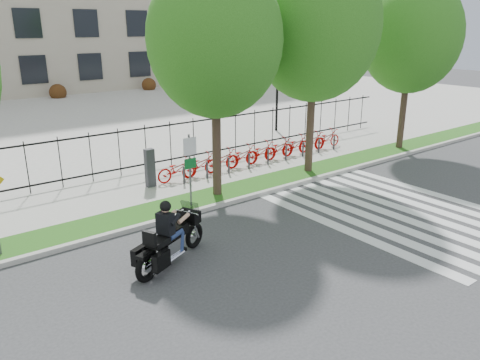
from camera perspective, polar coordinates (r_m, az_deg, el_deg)
ground at (r=13.61m, az=6.89°, el=-8.51°), size 120.00×120.00×0.00m
curb at (r=16.46m, az=-3.12°, el=-3.21°), size 60.00×0.20×0.15m
grass_verge at (r=17.13m, az=-4.74°, el=-2.38°), size 60.00×1.50×0.15m
sidewalk at (r=19.16m, az=-8.84°, el=-0.27°), size 60.00×3.50×0.15m
plaza at (r=35.17m, az=-23.08°, el=6.93°), size 80.00×34.00×0.10m
crosswalk_stripes at (r=17.08m, az=18.57°, el=-3.62°), size 5.70×8.00×0.01m
iron_fence at (r=20.35m, az=-11.41°, el=3.84°), size 30.00×0.06×2.00m
lamp_post_right at (r=27.90m, az=4.59°, el=12.28°), size 1.06×0.70×4.25m
street_tree_1 at (r=16.43m, az=-3.08°, el=16.70°), size 4.62×4.62×8.18m
street_tree_2 at (r=19.57m, az=9.13°, el=18.07°), size 5.19×5.19×8.95m
street_tree_3 at (r=24.81m, az=20.14°, el=16.17°), size 4.76×4.76×8.24m
bike_share_station at (r=21.34m, az=2.42°, el=3.39°), size 11.07×0.85×1.50m
sign_pole_regulatory at (r=15.98m, az=-6.12°, el=2.34°), size 0.50×0.09×2.50m
motorcycle_rider at (r=12.64m, az=-8.43°, el=-7.01°), size 2.71×1.53×2.23m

